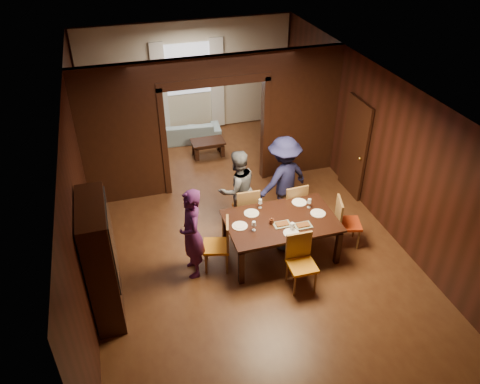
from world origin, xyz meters
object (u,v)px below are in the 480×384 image
object	(u,v)px
coffee_table	(208,148)
chair_near	(302,264)
sofa	(187,132)
chair_left	(216,245)
chair_far_r	(292,203)
person_grey	(237,189)
hutch	(101,261)
person_purple	(192,234)
person_navy	(283,179)
dining_table	(280,237)
chair_right	(348,222)
chair_far_l	(246,207)

from	to	relation	value
coffee_table	chair_near	distance (m)	4.84
sofa	chair_near	world-z (taller)	chair_near
chair_left	chair_far_r	size ratio (longest dim) A/B	1.00
person_grey	hutch	world-z (taller)	hutch
hutch	chair_near	bearing A→B (deg)	-7.48
chair_far_r	sofa	bearing A→B (deg)	-75.85
chair_left	chair_far_r	bearing A→B (deg)	129.77
sofa	person_purple	bearing A→B (deg)	85.44
coffee_table	sofa	bearing A→B (deg)	109.71
person_navy	chair_left	size ratio (longest dim) A/B	1.81
dining_table	coffee_table	bearing A→B (deg)	95.73
person_grey	chair_right	world-z (taller)	person_grey
chair_far_l	sofa	bearing A→B (deg)	-81.99
chair_right	person_navy	bearing A→B (deg)	52.16
person_navy	chair_near	bearing A→B (deg)	59.10
chair_far_r	chair_near	size ratio (longest dim) A/B	1.00
chair_far_l	chair_far_r	xyz separation A→B (m)	(0.90, -0.12, 0.00)
dining_table	chair_far_l	bearing A→B (deg)	112.37
hutch	coffee_table	bearing A→B (deg)	59.09
coffee_table	hutch	distance (m)	5.20
dining_table	coffee_table	world-z (taller)	dining_table
sofa	chair_left	distance (m)	4.91
person_purple	chair_right	world-z (taller)	person_purple
person_grey	sofa	size ratio (longest dim) A/B	0.93
person_grey	hutch	xyz separation A→B (m)	(-2.55, -1.56, 0.20)
person_purple	sofa	world-z (taller)	person_purple
sofa	chair_right	xyz separation A→B (m)	(2.03, -4.96, 0.23)
person_purple	person_grey	bearing A→B (deg)	134.77
chair_left	hutch	bearing A→B (deg)	-60.89
person_navy	chair_left	xyz separation A→B (m)	(-1.63, -1.08, -0.39)
coffee_table	chair_far_l	world-z (taller)	chair_far_l
sofa	chair_far_r	distance (m)	4.29
chair_near	hutch	distance (m)	3.15
sofa	dining_table	distance (m)	4.94
coffee_table	chair_near	world-z (taller)	chair_near
chair_far_l	person_grey	bearing A→B (deg)	-56.91
dining_table	chair_right	size ratio (longest dim) A/B	1.99
sofa	dining_table	world-z (taller)	dining_table
person_navy	chair_far_r	world-z (taller)	person_navy
person_grey	sofa	xyz separation A→B (m)	(-0.25, 3.79, -0.55)
person_purple	coffee_table	distance (m)	4.18
chair_near	hutch	world-z (taller)	hutch
person_purple	chair_left	size ratio (longest dim) A/B	1.71
chair_left	chair_far_l	size ratio (longest dim) A/B	1.00
coffee_table	chair_far_r	size ratio (longest dim) A/B	0.82
sofa	coffee_table	distance (m)	1.00
chair_far_r	hutch	bearing A→B (deg)	16.47
chair_left	chair_right	size ratio (longest dim) A/B	1.00
chair_near	dining_table	bearing A→B (deg)	94.00
person_purple	chair_far_r	world-z (taller)	person_purple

